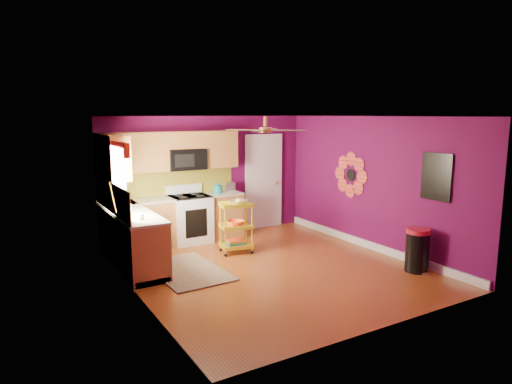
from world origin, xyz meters
TOP-DOWN VIEW (x-y plane):
  - ground at (0.00, 0.00)m, footprint 5.00×5.00m
  - room_envelope at (0.03, 0.00)m, footprint 4.54×5.04m
  - lower_cabinets at (-1.35, 1.82)m, footprint 2.81×2.31m
  - electric_range at (-0.55, 2.17)m, footprint 0.76×0.66m
  - upper_cabinetry at (-1.24, 2.17)m, footprint 2.80×2.30m
  - left_window at (-2.22, 1.05)m, footprint 0.08×1.35m
  - panel_door at (1.35, 2.47)m, footprint 0.95×0.11m
  - right_wall_art at (2.23, -0.34)m, footprint 0.04×2.74m
  - ceiling_fan at (0.00, 0.20)m, footprint 1.01×1.01m
  - shag_rug at (-1.27, 0.58)m, footprint 1.08×1.71m
  - rolling_cart at (-0.09, 1.06)m, footprint 0.63×0.51m
  - trash_can at (1.96, -1.33)m, footprint 0.48×0.48m
  - teal_kettle at (0.08, 2.17)m, footprint 0.18×0.18m
  - toaster at (0.40, 2.30)m, footprint 0.22×0.15m
  - soap_bottle_a at (-1.96, 1.35)m, footprint 0.08×0.08m
  - soap_bottle_b at (-1.91, 1.69)m, footprint 0.13×0.13m
  - counter_dish at (-2.00, 2.09)m, footprint 0.28×0.28m
  - counter_cup at (-1.99, 0.62)m, footprint 0.12×0.12m

SIDE VIEW (x-z plane):
  - ground at x=0.00m, z-range 0.00..0.00m
  - shag_rug at x=-1.27m, z-range 0.00..0.02m
  - trash_can at x=1.96m, z-range 0.00..0.71m
  - lower_cabinets at x=-1.35m, z-range -0.04..0.90m
  - electric_range at x=-0.55m, z-range -0.08..1.05m
  - rolling_cart at x=-0.09m, z-range 0.01..1.03m
  - counter_dish at x=-2.00m, z-range 0.94..1.01m
  - counter_cup at x=-1.99m, z-range 0.94..1.03m
  - teal_kettle at x=0.08m, z-range 0.92..1.13m
  - panel_door at x=1.35m, z-range -0.05..2.10m
  - soap_bottle_b at x=-1.91m, z-range 0.94..1.11m
  - soap_bottle_a at x=-1.96m, z-range 0.94..1.11m
  - toaster at x=0.40m, z-range 0.94..1.12m
  - right_wall_art at x=2.23m, z-range 0.92..1.96m
  - room_envelope at x=0.03m, z-range 0.37..2.89m
  - left_window at x=-2.22m, z-range 1.20..2.28m
  - upper_cabinetry at x=-1.24m, z-range 1.17..2.43m
  - ceiling_fan at x=0.00m, z-range 2.16..2.42m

